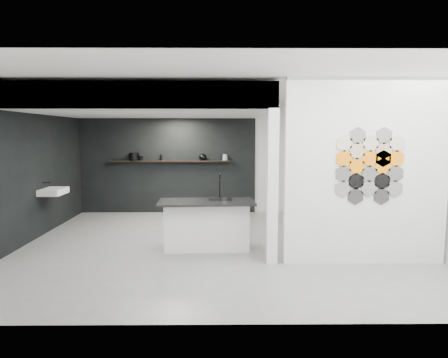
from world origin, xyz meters
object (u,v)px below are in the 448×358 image
glass_vase (225,157)px  glass_bowl (225,159)px  kitchen_island (207,224)px  stockpot (134,157)px  bottle_dark (161,157)px  partition_panel (366,172)px  kettle (203,157)px  utensil_cup (141,158)px  wall_basin (53,191)px

glass_vase → glass_bowl: bearing=0.0°
kitchen_island → glass_vase: bearing=80.9°
stockpot → bottle_dark: bearing=0.0°
kitchen_island → bottle_dark: 3.49m
kitchen_island → glass_bowl: bearing=80.9°
partition_panel → bottle_dark: 5.32m
kettle → utensil_cup: bearing=-161.9°
bottle_dark → utensil_cup: bearing=180.0°
wall_basin → kettle: size_ratio=3.18×
kettle → glass_bowl: bearing=18.1°
kettle → bottle_dark: size_ratio=1.33×
kettle → glass_vase: 0.55m
glass_bowl → glass_vase: 0.03m
wall_basin → bottle_dark: size_ratio=4.22×
partition_panel → wall_basin: (-5.46, 1.80, -0.55)m
glass_bowl → utensil_cup: 2.08m
wall_basin → glass_vase: (3.39, 2.07, 0.55)m
kettle → utensil_cup: size_ratio=1.67×
partition_panel → kitchen_island: bearing=163.0°
wall_basin → stockpot: (1.15, 2.07, 0.56)m
kitchen_island → stockpot: 3.78m
kitchen_island → utensil_cup: (-1.73, 3.12, 0.94)m
wall_basin → utensil_cup: size_ratio=5.29×
partition_panel → utensil_cup: size_ratio=24.71×
bottle_dark → kettle: bearing=0.0°
wall_basin → glass_vase: bearing=31.3°
glass_vase → kettle: bearing=180.0°
partition_panel → bottle_dark: bearing=133.4°
wall_basin → utensil_cup: utensil_cup is taller
partition_panel → bottle_dark: (-3.66, 3.87, -0.01)m
bottle_dark → utensil_cup: bottle_dark is taller
kitchen_island → glass_vase: 3.28m
utensil_cup → bottle_dark: bearing=0.0°
stockpot → kettle: (1.69, 0.00, -0.01)m
wall_basin → glass_bowl: glass_bowl is taller
partition_panel → stockpot: 5.79m
kitchen_island → utensil_cup: bearing=116.2°
wall_basin → kitchen_island: 3.24m
stockpot → utensil_cup: (0.17, 0.00, -0.04)m
partition_panel → stockpot: (-4.32, 3.87, 0.01)m
bottle_dark → utensil_cup: size_ratio=1.25×
kitchen_island → stockpot: (-1.89, 3.12, 0.98)m
kettle → glass_vase: (0.55, 0.00, -0.00)m
kitchen_island → utensil_cup: 3.69m
glass_vase → utensil_cup: 2.08m
stockpot → utensil_cup: 0.17m
partition_panel → glass_bowl: partition_panel is taller
partition_panel → bottle_dark: partition_panel is taller
partition_panel → stockpot: partition_panel is taller
wall_basin → bottle_dark: bottle_dark is taller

